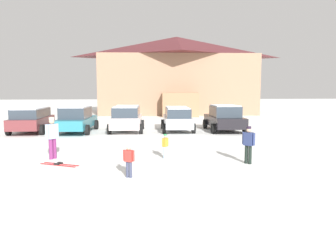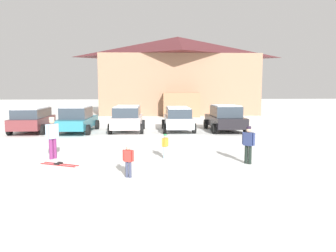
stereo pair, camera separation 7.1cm
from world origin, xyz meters
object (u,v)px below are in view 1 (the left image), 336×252
(skier_adult_in_blue_parka, at_px, (52,136))
(skier_teen_in_navy_coat, at_px, (248,143))
(parked_teal_hatchback, at_px, (76,119))
(pair_of_skis, at_px, (59,164))
(skier_child_in_orange_jacket, at_px, (165,145))
(parked_maroon_van, at_px, (32,119))
(parked_black_sedan, at_px, (224,118))
(parked_white_suv, at_px, (127,118))
(ski_lodge, at_px, (176,75))
(parked_silver_wagon, at_px, (177,118))
(skier_child_in_red_jacket, at_px, (129,159))

(skier_adult_in_blue_parka, height_order, skier_teen_in_navy_coat, skier_adult_in_blue_parka)
(parked_teal_hatchback, bearing_deg, skier_teen_in_navy_coat, -50.18)
(pair_of_skis, bearing_deg, parked_teal_hatchback, 96.52)
(skier_child_in_orange_jacket, relative_size, skier_teen_in_navy_coat, 0.70)
(skier_child_in_orange_jacket, height_order, pair_of_skis, skier_child_in_orange_jacket)
(skier_adult_in_blue_parka, bearing_deg, parked_maroon_van, 112.21)
(parked_teal_hatchback, bearing_deg, pair_of_skis, -83.48)
(parked_black_sedan, height_order, skier_adult_in_blue_parka, parked_black_sedan)
(skier_adult_in_blue_parka, bearing_deg, skier_child_in_orange_jacket, -4.13)
(parked_white_suv, xyz_separation_m, pair_of_skis, (-2.15, -9.36, -0.89))
(ski_lodge, xyz_separation_m, skier_teen_in_navy_coat, (-0.37, -26.65, -3.64))
(parked_silver_wagon, xyz_separation_m, skier_adult_in_blue_parka, (-5.99, -8.24, 0.08))
(parked_teal_hatchback, height_order, parked_black_sedan, parked_black_sedan)
(skier_child_in_orange_jacket, bearing_deg, parked_black_sedan, 60.95)
(parked_teal_hatchback, xyz_separation_m, parked_white_suv, (3.21, 0.11, 0.06))
(parked_black_sedan, xyz_separation_m, skier_child_in_red_jacket, (-5.99, -11.08, -0.27))
(parked_maroon_van, relative_size, skier_adult_in_blue_parka, 2.60)
(skier_adult_in_blue_parka, bearing_deg, parked_silver_wagon, 54.02)
(parked_teal_hatchback, xyz_separation_m, skier_child_in_orange_jacket, (5.04, -8.46, -0.28))
(parked_silver_wagon, height_order, skier_adult_in_blue_parka, skier_adult_in_blue_parka)
(parked_maroon_van, relative_size, parked_teal_hatchback, 0.92)
(parked_silver_wagon, distance_m, skier_child_in_orange_jacket, 8.70)
(ski_lodge, xyz_separation_m, skier_child_in_red_jacket, (-4.75, -28.20, -3.84))
(skier_adult_in_blue_parka, relative_size, skier_teen_in_navy_coat, 1.19)
(parked_black_sedan, distance_m, skier_child_in_orange_jacket, 9.53)
(parked_black_sedan, distance_m, skier_child_in_red_jacket, 12.60)
(skier_child_in_red_jacket, relative_size, pair_of_skis, 0.70)
(skier_adult_in_blue_parka, xyz_separation_m, skier_child_in_orange_jacket, (4.49, -0.32, -0.38))
(skier_adult_in_blue_parka, bearing_deg, parked_teal_hatchback, 93.92)
(parked_teal_hatchback, distance_m, parked_silver_wagon, 6.54)
(skier_child_in_orange_jacket, bearing_deg, skier_teen_in_navy_coat, -21.75)
(ski_lodge, xyz_separation_m, parked_white_suv, (-5.22, -16.88, -3.53))
(parked_black_sedan, bearing_deg, skier_teen_in_navy_coat, -99.58)
(parked_black_sedan, xyz_separation_m, skier_child_in_orange_jacket, (-4.63, -8.33, -0.30))
(pair_of_skis, bearing_deg, skier_adult_in_blue_parka, 114.20)
(parked_silver_wagon, relative_size, skier_child_in_orange_jacket, 4.41)
(skier_child_in_orange_jacket, bearing_deg, pair_of_skis, -168.80)
(parked_black_sedan, distance_m, skier_teen_in_navy_coat, 9.67)
(parked_teal_hatchback, bearing_deg, parked_white_suv, 1.92)
(parked_silver_wagon, bearing_deg, skier_child_in_red_jacket, -104.23)
(skier_teen_in_navy_coat, bearing_deg, parked_teal_hatchback, 129.82)
(skier_child_in_red_jacket, xyz_separation_m, skier_child_in_orange_jacket, (1.37, 2.75, -0.03))
(parked_maroon_van, relative_size, parked_black_sedan, 0.98)
(parked_black_sedan, bearing_deg, skier_child_in_orange_jacket, -119.05)
(ski_lodge, xyz_separation_m, parked_silver_wagon, (-1.88, -16.88, -3.57))
(parked_white_suv, bearing_deg, parked_maroon_van, 178.82)
(parked_black_sedan, relative_size, skier_adult_in_blue_parka, 2.64)
(skier_child_in_orange_jacket, distance_m, pair_of_skis, 4.10)
(parked_silver_wagon, relative_size, parked_black_sedan, 0.99)
(skier_child_in_red_jacket, bearing_deg, parked_silver_wagon, 75.77)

